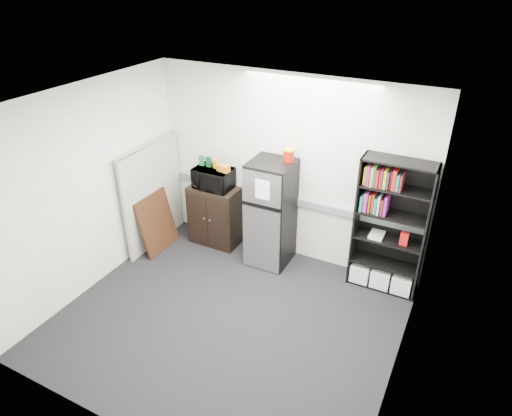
# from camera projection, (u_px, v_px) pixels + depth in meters

# --- Properties ---
(floor) EXTENTS (4.00, 4.00, 0.00)m
(floor) POSITION_uv_depth(u_px,v_px,m) (228.00, 320.00, 5.67)
(floor) COLOR black
(floor) RESTS_ON ground
(wall_back) EXTENTS (4.00, 0.02, 2.70)m
(wall_back) POSITION_uv_depth(u_px,v_px,m) (288.00, 170.00, 6.39)
(wall_back) COLOR white
(wall_back) RESTS_ON floor
(wall_right) EXTENTS (0.02, 3.50, 2.70)m
(wall_right) POSITION_uv_depth(u_px,v_px,m) (410.00, 278.00, 4.23)
(wall_right) COLOR white
(wall_right) RESTS_ON floor
(wall_left) EXTENTS (0.02, 3.50, 2.70)m
(wall_left) POSITION_uv_depth(u_px,v_px,m) (89.00, 190.00, 5.83)
(wall_left) COLOR white
(wall_left) RESTS_ON floor
(ceiling) EXTENTS (4.00, 3.50, 0.02)m
(ceiling) POSITION_uv_depth(u_px,v_px,m) (219.00, 107.00, 4.38)
(ceiling) COLOR white
(ceiling) RESTS_ON wall_back
(electrical_raceway) EXTENTS (3.92, 0.05, 0.10)m
(electrical_raceway) POSITION_uv_depth(u_px,v_px,m) (286.00, 199.00, 6.58)
(electrical_raceway) COLOR slate
(electrical_raceway) RESTS_ON wall_back
(wall_note) EXTENTS (0.14, 0.00, 0.10)m
(wall_note) POSITION_uv_depth(u_px,v_px,m) (265.00, 152.00, 6.43)
(wall_note) COLOR white
(wall_note) RESTS_ON wall_back
(bookshelf) EXTENTS (0.90, 0.34, 1.85)m
(bookshelf) POSITION_uv_depth(u_px,v_px,m) (390.00, 228.00, 5.85)
(bookshelf) COLOR black
(bookshelf) RESTS_ON floor
(cubicle_partition) EXTENTS (0.06, 1.30, 1.62)m
(cubicle_partition) POSITION_uv_depth(u_px,v_px,m) (153.00, 195.00, 6.89)
(cubicle_partition) COLOR #A19D8E
(cubicle_partition) RESTS_ON floor
(cabinet) EXTENTS (0.76, 0.50, 0.94)m
(cabinet) POSITION_uv_depth(u_px,v_px,m) (216.00, 215.00, 7.05)
(cabinet) COLOR black
(cabinet) RESTS_ON floor
(microwave) EXTENTS (0.57, 0.39, 0.31)m
(microwave) POSITION_uv_depth(u_px,v_px,m) (213.00, 178.00, 6.73)
(microwave) COLOR black
(microwave) RESTS_ON cabinet
(snack_box_a) EXTENTS (0.08, 0.06, 0.15)m
(snack_box_a) POSITION_uv_depth(u_px,v_px,m) (202.00, 160.00, 6.73)
(snack_box_a) COLOR #195A24
(snack_box_a) RESTS_ON microwave
(snack_box_b) EXTENTS (0.07, 0.05, 0.15)m
(snack_box_b) POSITION_uv_depth(u_px,v_px,m) (209.00, 162.00, 6.69)
(snack_box_b) COLOR #0B321E
(snack_box_b) RESTS_ON microwave
(snack_box_c) EXTENTS (0.08, 0.07, 0.14)m
(snack_box_c) POSITION_uv_depth(u_px,v_px,m) (216.00, 164.00, 6.64)
(snack_box_c) COLOR #C89512
(snack_box_c) RESTS_ON microwave
(snack_bag) EXTENTS (0.20, 0.13, 0.10)m
(snack_bag) POSITION_uv_depth(u_px,v_px,m) (223.00, 168.00, 6.55)
(snack_bag) COLOR orange
(snack_bag) RESTS_ON microwave
(refrigerator) EXTENTS (0.59, 0.62, 1.57)m
(refrigerator) POSITION_uv_depth(u_px,v_px,m) (271.00, 214.00, 6.45)
(refrigerator) COLOR black
(refrigerator) RESTS_ON floor
(coffee_can) EXTENTS (0.15, 0.15, 0.20)m
(coffee_can) POSITION_uv_depth(u_px,v_px,m) (289.00, 155.00, 6.05)
(coffee_can) COLOR #A01207
(coffee_can) RESTS_ON refrigerator
(framed_poster) EXTENTS (0.24, 0.70, 0.88)m
(framed_poster) POSITION_uv_depth(u_px,v_px,m) (157.00, 222.00, 6.90)
(framed_poster) COLOR black
(framed_poster) RESTS_ON floor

